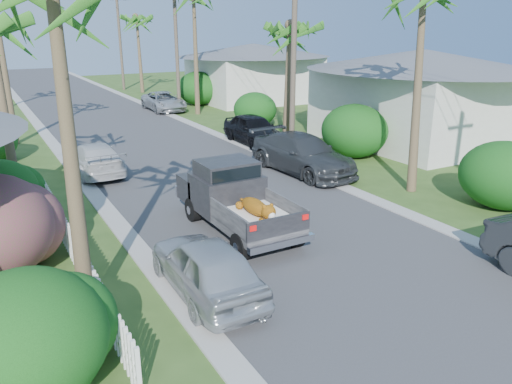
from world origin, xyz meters
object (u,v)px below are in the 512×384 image
house_right_near (419,100)px  utility_pole_c (177,46)px  parked_car_rf (254,130)px  parked_car_rd (164,102)px  palm_r_b (289,26)px  utility_pole_b (294,57)px  house_right_far (253,75)px  parked_car_ln (206,267)px  pickup_truck (231,196)px  palm_r_d (137,17)px  parked_car_rm (302,154)px  utility_pole_d (120,41)px  parked_car_lf (94,159)px

house_right_near → utility_pole_c: 17.79m
parked_car_rf → house_right_near: house_right_near is taller
parked_car_rd → house_right_near: bearing=-62.5°
palm_r_b → utility_pole_b: 2.61m
house_right_far → utility_pole_b: size_ratio=1.00×
parked_car_ln → house_right_near: 19.13m
parked_car_ln → house_right_near: bearing=-149.7°
pickup_truck → parked_car_rf: (6.23, 9.71, -0.24)m
pickup_truck → house_right_far: house_right_far is taller
utility_pole_c → house_right_far: bearing=15.1°
palm_r_d → house_right_near: 29.10m
parked_car_ln → utility_pole_c: size_ratio=0.45×
parked_car_rm → parked_car_ln: 10.66m
house_right_near → parked_car_rf: bearing=155.0°
parked_car_rf → parked_car_rd: (-0.38, 12.84, -0.09)m
parked_car_rf → utility_pole_d: size_ratio=0.50×
pickup_truck → parked_car_lf: pickup_truck is taller
parked_car_rm → palm_r_d: size_ratio=0.68×
palm_r_b → palm_r_d: bearing=90.2°
pickup_truck → parked_car_rm: size_ratio=0.94×
parked_car_lf → parked_car_rf: bearing=-170.1°
utility_pole_d → house_right_near: bearing=-76.6°
parked_car_rm → parked_car_rd: (0.48, 18.60, -0.11)m
parked_car_rf → palm_r_d: 25.05m
parked_car_rd → parked_car_lf: bearing=-118.9°
house_right_near → utility_pole_b: utility_pole_b is taller
utility_pole_c → utility_pole_d: (0.00, 15.00, 0.00)m
parked_car_rd → utility_pole_c: bearing=-29.2°
parked_car_rf → palm_r_b: palm_r_b is taller
pickup_truck → parked_car_ln: 4.14m
parked_car_rf → parked_car_lf: parked_car_rf is taller
parked_car_rf → utility_pole_c: 12.88m
house_right_far → pickup_truck: bearing=-120.7°
parked_car_rd → utility_pole_b: bearing=-85.8°
utility_pole_b → utility_pole_c: (0.00, 15.00, 0.00)m
parked_car_ln → house_right_near: (16.60, 9.37, 1.53)m
parked_car_rm → utility_pole_d: bearing=82.9°
house_right_far → utility_pole_c: size_ratio=1.00×
pickup_truck → parked_car_rd: 23.30m
house_right_far → utility_pole_d: 15.16m
parked_car_rf → utility_pole_b: size_ratio=0.50×
pickup_truck → utility_pole_b: (6.83, 6.99, 3.59)m
utility_pole_c → parked_car_ln: bearing=-109.9°
utility_pole_c → parked_car_rf: bearing=-92.8°
parked_car_lf → utility_pole_d: bearing=-108.6°
utility_pole_c → parked_car_lf: bearing=-123.5°
parked_car_rd → house_right_near: size_ratio=0.54×
palm_r_b → pickup_truck: bearing=-131.1°
parked_car_lf → house_right_near: (16.60, -2.08, 1.57)m
parked_car_rm → parked_car_rd: bearing=84.0°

